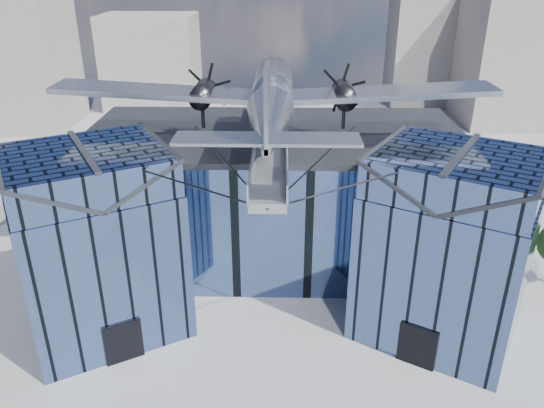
{
  "coord_description": "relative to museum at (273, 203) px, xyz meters",
  "views": [
    {
      "loc": [
        0.71,
        -28.81,
        21.45
      ],
      "look_at": [
        0.0,
        2.0,
        7.2
      ],
      "focal_mm": 35.0,
      "sensor_mm": 36.0,
      "label": 1
    }
  ],
  "objects": [
    {
      "name": "ground_plane",
      "position": [
        -0.0,
        -5.82,
        -5.54
      ],
      "size": [
        120.0,
        120.0,
        0.0
      ],
      "primitive_type": "plane",
      "color": "gray"
    },
    {
      "name": "museum",
      "position": [
        0.0,
        0.0,
        0.0
      ],
      "size": [
        32.88,
        24.5,
        17.6
      ],
      "color": "#435A89",
      "rests_on": "ground"
    },
    {
      "name": "bg_towers",
      "position": [
        1.45,
        44.67,
        4.47
      ],
      "size": [
        77.0,
        24.5,
        26.0
      ],
      "color": "gray",
      "rests_on": "ground"
    }
  ]
}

